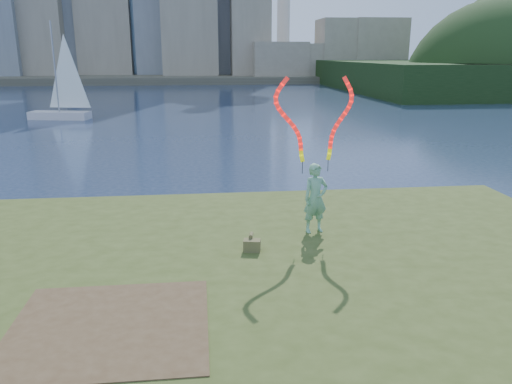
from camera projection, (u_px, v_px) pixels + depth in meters
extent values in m
plane|color=#1B2944|center=(232.00, 280.00, 11.66)|extent=(320.00, 320.00, 0.00)
cube|color=#364418|center=(240.00, 331.00, 9.22)|extent=(20.00, 18.00, 0.30)
cube|color=#364418|center=(239.00, 311.00, 9.44)|extent=(17.00, 15.00, 0.30)
cube|color=#364418|center=(238.00, 294.00, 9.57)|extent=(14.00, 12.00, 0.30)
cube|color=#47331E|center=(109.00, 326.00, 8.14)|extent=(3.20, 3.00, 0.02)
cube|color=#4D4839|center=(202.00, 76.00, 102.45)|extent=(320.00, 40.00, 1.20)
imported|color=#1D7B48|center=(316.00, 198.00, 12.27)|extent=(0.71, 0.55, 1.73)
cylinder|color=black|center=(302.00, 167.00, 12.06)|extent=(0.02, 0.02, 0.30)
cylinder|color=black|center=(328.00, 165.00, 12.28)|extent=(0.02, 0.02, 0.30)
cube|color=brown|center=(252.00, 245.00, 11.23)|extent=(0.42, 0.32, 0.27)
cylinder|color=brown|center=(251.00, 235.00, 11.35)|extent=(0.14, 0.26, 0.09)
cube|color=silver|center=(60.00, 116.00, 40.05)|extent=(4.93, 2.42, 0.66)
cylinder|color=gray|center=(55.00, 69.00, 39.06)|extent=(0.13, 0.13, 7.18)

